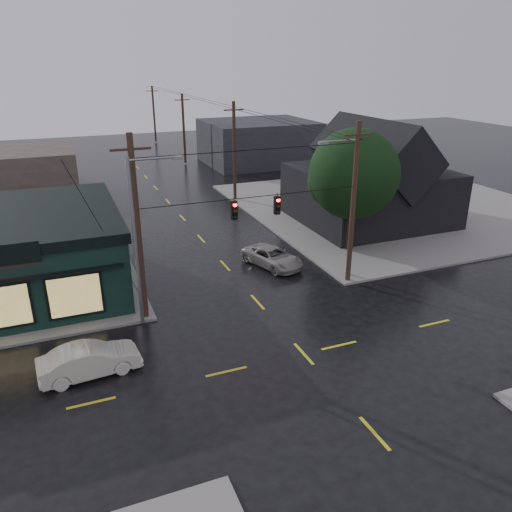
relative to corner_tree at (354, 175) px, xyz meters
name	(u,v)px	position (x,y,z in m)	size (l,w,h in m)	color
ground_plane	(304,354)	(-9.67, -11.49, -5.74)	(160.00, 160.00, 0.00)	black
sidewalk_ne	(393,206)	(10.33, 8.51, -5.66)	(28.00, 28.00, 0.15)	slate
ne_building	(371,171)	(5.33, 5.51, -1.27)	(12.60, 11.60, 8.75)	black
corner_tree	(354,175)	(0.00, 0.00, 0.00)	(6.51, 6.51, 8.87)	black
utility_pole_nw	(146,318)	(-16.17, -4.99, -5.74)	(2.00, 0.32, 10.15)	black
utility_pole_ne	(347,282)	(-3.17, -4.99, -5.74)	(2.00, 0.32, 10.15)	black
utility_pole_far_a	(235,200)	(-3.17, 16.51, -5.74)	(2.00, 0.32, 9.65)	black
utility_pole_far_b	(186,164)	(-3.17, 36.51, -5.74)	(2.00, 0.32, 9.15)	black
utility_pole_far_c	(156,142)	(-3.17, 56.51, -5.74)	(2.00, 0.32, 9.15)	black
span_signal_assembly	(256,207)	(-9.57, -4.99, -0.04)	(13.00, 0.48, 1.23)	black
streetlight_nw	(143,325)	(-16.47, -5.69, -5.74)	(5.40, 0.30, 9.15)	gray
streetlight_ne	(348,276)	(-2.67, -4.29, -5.74)	(5.40, 0.30, 9.15)	gray
bg_building_west	(16,171)	(-23.67, 28.51, -3.54)	(12.00, 10.00, 4.40)	#3B312B
bg_building_east	(258,142)	(6.33, 33.51, -2.94)	(14.00, 12.00, 5.60)	#232327
sedan_cream	(90,360)	(-19.47, -9.34, -5.00)	(1.57, 4.50, 1.48)	beige
suv_silver	(272,257)	(-6.63, -0.75, -5.08)	(2.18, 4.73, 1.32)	gray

